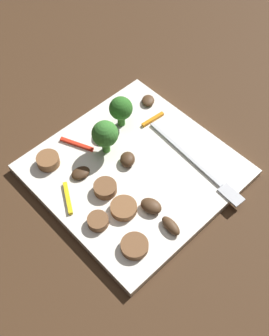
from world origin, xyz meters
name	(u,v)px	position (x,y,z in m)	size (l,w,h in m)	color
ground_plane	(134,173)	(0.00, 0.00, 0.00)	(1.40, 1.40, 0.00)	#422B19
plate	(134,171)	(0.00, 0.00, 0.01)	(0.25, 0.25, 0.01)	white
fork	(200,167)	(0.06, 0.07, 0.01)	(0.18, 0.02, 0.00)	silver
broccoli_floret_0	(121,109)	(-0.07, 0.04, 0.05)	(0.03, 0.03, 0.05)	#347525
broccoli_floret_1	(105,134)	(-0.05, -0.01, 0.05)	(0.04, 0.04, 0.06)	#408630
sausage_slice_0	(135,246)	(0.09, -0.08, 0.02)	(0.03, 0.03, 0.01)	brown
sausage_slice_1	(104,187)	(0.00, -0.05, 0.02)	(0.03, 0.03, 0.01)	brown
sausage_slice_2	(124,208)	(0.04, -0.06, 0.02)	(0.04, 0.04, 0.01)	brown
sausage_slice_3	(48,161)	(-0.09, -0.08, 0.02)	(0.03, 0.03, 0.01)	brown
sausage_slice_4	(98,221)	(0.03, -0.09, 0.02)	(0.03, 0.03, 0.01)	brown
mushroom_0	(151,206)	(0.06, -0.03, 0.02)	(0.03, 0.02, 0.01)	#4C331E
mushroom_1	(148,101)	(-0.08, 0.10, 0.02)	(0.02, 0.02, 0.01)	#4C331E
mushroom_2	(129,158)	(-0.01, 0.00, 0.02)	(0.03, 0.02, 0.01)	#422B19
mushroom_3	(81,173)	(-0.04, -0.06, 0.02)	(0.03, 0.02, 0.01)	#422B19
mushroom_4	(171,226)	(0.10, -0.03, 0.02)	(0.03, 0.01, 0.01)	#4C331E
pepper_strip_0	(68,198)	(-0.02, -0.10, 0.02)	(0.05, 0.01, 0.00)	yellow
pepper_strip_1	(77,144)	(-0.09, -0.03, 0.02)	(0.05, 0.01, 0.00)	red
pepper_strip_2	(153,119)	(-0.04, 0.08, 0.02)	(0.04, 0.01, 0.00)	orange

